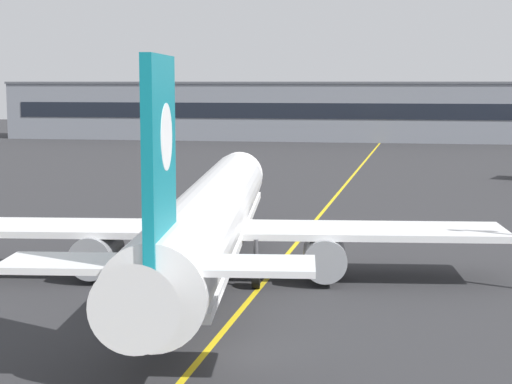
# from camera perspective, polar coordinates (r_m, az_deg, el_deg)

# --- Properties ---
(ground_plane) EXTENTS (400.00, 400.00, 0.00)m
(ground_plane) POSITION_cam_1_polar(r_m,az_deg,el_deg) (34.05, -2.02, -10.93)
(ground_plane) COLOR #2D2D30
(taxiway_centreline) EXTENTS (5.71, 179.93, 0.01)m
(taxiway_centreline) POSITION_cam_1_polar(r_m,az_deg,el_deg) (62.91, 3.59, -2.43)
(taxiway_centreline) COLOR yellow
(taxiway_centreline) RESTS_ON ground
(airliner_foreground) EXTENTS (32.34, 41.50, 11.65)m
(airliner_foreground) POSITION_cam_1_polar(r_m,az_deg,el_deg) (46.06, -3.10, -1.79)
(airliner_foreground) COLOR white
(airliner_foreground) RESTS_ON ground
(terminal_building) EXTENTS (145.40, 12.40, 10.83)m
(terminal_building) POSITION_cam_1_polar(r_m,az_deg,el_deg) (158.13, 9.10, 5.37)
(terminal_building) COLOR gray
(terminal_building) RESTS_ON ground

